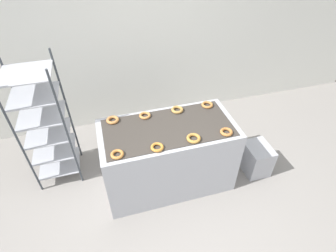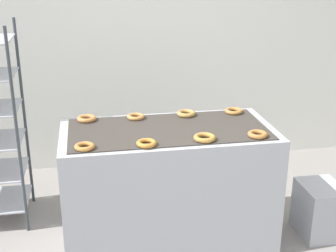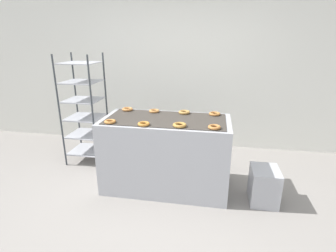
{
  "view_description": "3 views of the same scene",
  "coord_description": "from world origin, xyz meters",
  "px_view_note": "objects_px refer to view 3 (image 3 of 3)",
  "views": [
    {
      "loc": [
        -0.61,
        -1.48,
        2.76
      ],
      "look_at": [
        0.0,
        0.63,
        0.92
      ],
      "focal_mm": 28.0,
      "sensor_mm": 36.0,
      "label": 1
    },
    {
      "loc": [
        -0.56,
        -2.45,
        2.06
      ],
      "look_at": [
        0.0,
        0.63,
        0.92
      ],
      "focal_mm": 50.0,
      "sensor_mm": 36.0,
      "label": 2
    },
    {
      "loc": [
        0.55,
        -2.3,
        1.82
      ],
      "look_at": [
        0.0,
        0.78,
        0.76
      ],
      "focal_mm": 28.0,
      "sensor_mm": 36.0,
      "label": 3
    }
  ],
  "objects_px": {
    "baking_rack_cart": "(84,109)",
    "donut_near_midright": "(180,125)",
    "donut_near_midleft": "(144,124)",
    "donut_far_right": "(215,114)",
    "donut_far_midleft": "(154,111)",
    "glaze_bin": "(264,185)",
    "donut_far_midright": "(184,112)",
    "donut_near_right": "(214,127)",
    "fryer_machine": "(166,153)",
    "donut_far_left": "(127,109)",
    "donut_near_left": "(110,122)"
  },
  "relations": [
    {
      "from": "donut_far_midright",
      "to": "donut_far_left",
      "type": "bearing_deg",
      "value": 178.86
    },
    {
      "from": "fryer_machine",
      "to": "donut_near_midleft",
      "type": "relative_size",
      "value": 11.54
    },
    {
      "from": "donut_near_left",
      "to": "donut_far_left",
      "type": "xyz_separation_m",
      "value": [
        0.02,
        0.55,
        0.0
      ]
    },
    {
      "from": "donut_near_midright",
      "to": "donut_far_midright",
      "type": "xyz_separation_m",
      "value": [
        -0.01,
        0.52,
        0.0
      ]
    },
    {
      "from": "fryer_machine",
      "to": "donut_near_midleft",
      "type": "distance_m",
      "value": 0.58
    },
    {
      "from": "donut_near_right",
      "to": "donut_near_midleft",
      "type": "bearing_deg",
      "value": -178.47
    },
    {
      "from": "donut_near_midleft",
      "to": "donut_far_right",
      "type": "relative_size",
      "value": 0.94
    },
    {
      "from": "donut_near_right",
      "to": "baking_rack_cart",
      "type": "bearing_deg",
      "value": 157.07
    },
    {
      "from": "baking_rack_cart",
      "to": "donut_far_right",
      "type": "xyz_separation_m",
      "value": [
        1.9,
        -0.28,
        0.1
      ]
    },
    {
      "from": "donut_far_midright",
      "to": "donut_near_right",
      "type": "bearing_deg",
      "value": -53.87
    },
    {
      "from": "donut_far_midleft",
      "to": "donut_near_left",
      "type": "bearing_deg",
      "value": -126.26
    },
    {
      "from": "baking_rack_cart",
      "to": "donut_far_right",
      "type": "relative_size",
      "value": 11.5
    },
    {
      "from": "baking_rack_cart",
      "to": "donut_near_midright",
      "type": "height_order",
      "value": "baking_rack_cart"
    },
    {
      "from": "donut_near_left",
      "to": "donut_near_right",
      "type": "distance_m",
      "value": 1.16
    },
    {
      "from": "donut_far_midleft",
      "to": "donut_far_midright",
      "type": "bearing_deg",
      "value": 0.28
    },
    {
      "from": "glaze_bin",
      "to": "donut_far_midleft",
      "type": "distance_m",
      "value": 1.6
    },
    {
      "from": "donut_near_left",
      "to": "donut_far_right",
      "type": "height_order",
      "value": "same"
    },
    {
      "from": "donut_far_midleft",
      "to": "donut_far_midright",
      "type": "distance_m",
      "value": 0.39
    },
    {
      "from": "fryer_machine",
      "to": "donut_far_midleft",
      "type": "distance_m",
      "value": 0.57
    },
    {
      "from": "fryer_machine",
      "to": "donut_far_midright",
      "type": "distance_m",
      "value": 0.57
    },
    {
      "from": "fryer_machine",
      "to": "baking_rack_cart",
      "type": "distance_m",
      "value": 1.49
    },
    {
      "from": "donut_near_midleft",
      "to": "donut_far_midleft",
      "type": "xyz_separation_m",
      "value": [
        -0.01,
        0.54,
        0.0
      ]
    },
    {
      "from": "fryer_machine",
      "to": "donut_near_left",
      "type": "bearing_deg",
      "value": -155.48
    },
    {
      "from": "fryer_machine",
      "to": "baking_rack_cart",
      "type": "relative_size",
      "value": 0.94
    },
    {
      "from": "donut_near_midright",
      "to": "baking_rack_cart",
      "type": "bearing_deg",
      "value": 152.34
    },
    {
      "from": "glaze_bin",
      "to": "donut_near_midright",
      "type": "bearing_deg",
      "value": -173.15
    },
    {
      "from": "fryer_machine",
      "to": "donut_far_midright",
      "type": "xyz_separation_m",
      "value": [
        0.19,
        0.26,
        0.47
      ]
    },
    {
      "from": "donut_near_left",
      "to": "donut_far_left",
      "type": "distance_m",
      "value": 0.55
    },
    {
      "from": "donut_near_midleft",
      "to": "fryer_machine",
      "type": "bearing_deg",
      "value": 55.45
    },
    {
      "from": "donut_near_left",
      "to": "donut_far_midright",
      "type": "relative_size",
      "value": 0.9
    },
    {
      "from": "donut_far_midright",
      "to": "fryer_machine",
      "type": "bearing_deg",
      "value": -125.65
    },
    {
      "from": "donut_near_midleft",
      "to": "donut_far_midright",
      "type": "bearing_deg",
      "value": 54.92
    },
    {
      "from": "donut_near_midright",
      "to": "donut_far_right",
      "type": "distance_m",
      "value": 0.64
    },
    {
      "from": "donut_far_midleft",
      "to": "donut_far_midright",
      "type": "relative_size",
      "value": 0.92
    },
    {
      "from": "donut_far_left",
      "to": "donut_far_right",
      "type": "xyz_separation_m",
      "value": [
        1.14,
        -0.02,
        -0.0
      ]
    },
    {
      "from": "donut_near_midleft",
      "to": "donut_far_midright",
      "type": "height_order",
      "value": "donut_far_midright"
    },
    {
      "from": "donut_near_midleft",
      "to": "donut_far_left",
      "type": "bearing_deg",
      "value": 123.76
    },
    {
      "from": "fryer_machine",
      "to": "donut_far_left",
      "type": "bearing_deg",
      "value": 153.95
    },
    {
      "from": "donut_far_left",
      "to": "donut_far_right",
      "type": "distance_m",
      "value": 1.14
    },
    {
      "from": "glaze_bin",
      "to": "donut_far_midleft",
      "type": "height_order",
      "value": "donut_far_midleft"
    },
    {
      "from": "donut_far_midleft",
      "to": "donut_far_right",
      "type": "xyz_separation_m",
      "value": [
        0.77,
        -0.0,
        0.0
      ]
    },
    {
      "from": "baking_rack_cart",
      "to": "donut_near_midleft",
      "type": "xyz_separation_m",
      "value": [
        1.14,
        -0.83,
        0.1
      ]
    },
    {
      "from": "baking_rack_cart",
      "to": "donut_far_left",
      "type": "height_order",
      "value": "baking_rack_cart"
    },
    {
      "from": "donut_near_right",
      "to": "donut_far_right",
      "type": "distance_m",
      "value": 0.52
    },
    {
      "from": "fryer_machine",
      "to": "donut_near_midright",
      "type": "bearing_deg",
      "value": -52.29
    },
    {
      "from": "donut_near_right",
      "to": "donut_far_left",
      "type": "xyz_separation_m",
      "value": [
        -1.14,
        0.54,
        0.0
      ]
    },
    {
      "from": "donut_near_right",
      "to": "donut_far_midleft",
      "type": "height_order",
      "value": "donut_near_right"
    },
    {
      "from": "fryer_machine",
      "to": "donut_near_right",
      "type": "relative_size",
      "value": 11.29
    },
    {
      "from": "donut_near_midleft",
      "to": "donut_far_left",
      "type": "height_order",
      "value": "donut_far_left"
    },
    {
      "from": "donut_near_left",
      "to": "baking_rack_cart",
      "type": "bearing_deg",
      "value": 132.32
    }
  ]
}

